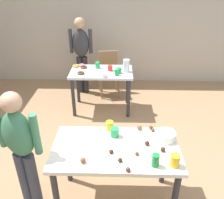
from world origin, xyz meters
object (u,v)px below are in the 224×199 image
Objects in this scene: pitcher_far at (126,66)px; chair_far_table at (109,71)px; person_adult_far at (81,50)px; dining_table_far at (101,78)px; person_girl_near at (21,145)px; soda_can at (156,160)px; mixing_bowl at (166,136)px; dining_table_near at (116,156)px.

chair_far_table is at bearing 115.46° from pitcher_far.
person_adult_far reaches higher than pitcher_far.
dining_table_far is at bearing -98.31° from chair_far_table.
person_girl_near is at bearing -93.90° from person_adult_far.
dining_table_far is at bearing 105.60° from soda_can.
dining_table_far is 1.22× the size of chair_far_table.
chair_far_table reaches higher than dining_table_far.
person_adult_far is at bearing 176.46° from chair_far_table.
person_adult_far is 7.11× the size of pitcher_far.
mixing_bowl is at bearing -74.82° from chair_far_table.
person_girl_near reaches higher than pitcher_far.
person_girl_near is at bearing 172.03° from soda_can.
dining_table_near is at bearing -94.38° from pitcher_far.
person_adult_far is 2.83m from mixing_bowl.
dining_table_near is at bearing 146.05° from soda_can.
person_girl_near is (-0.72, -2.72, 0.31)m from chair_far_table.
pitcher_far reaches higher than dining_table_near.
person_adult_far is 3.11m from soda_can.
pitcher_far is at bearing 62.70° from person_girl_near.
person_adult_far reaches higher than dining_table_near.
pitcher_far is (0.33, -0.69, 0.36)m from chair_far_table.
person_adult_far is 1.12m from pitcher_far.
chair_far_table is 0.57× the size of person_adult_far.
pitcher_far reaches higher than soda_can.
dining_table_near is at bearing -82.18° from dining_table_far.
dining_table_near is 0.81× the size of person_adult_far.
dining_table_far is at bearing 73.05° from person_girl_near.
mixing_bowl is 0.41m from soda_can.
dining_table_near is at bearing -86.22° from chair_far_table.
person_adult_far reaches higher than soda_can.
pitcher_far is (-0.36, 1.83, 0.06)m from mixing_bowl.
mixing_bowl reaches higher than dining_table_near.
person_adult_far is 12.43× the size of soda_can.
pitcher_far is at bearing 101.01° from mixing_bowl.
dining_table_near is 5.80× the size of pitcher_far.
mixing_bowl is (0.68, -2.52, 0.30)m from chair_far_table.
soda_can is (1.06, -2.92, -0.10)m from person_adult_far.
person_adult_far is 8.09× the size of mixing_bowl.
soda_can reaches higher than chair_far_table.
dining_table_near is 10.13× the size of soda_can.
pitcher_far reaches higher than dining_table_far.
soda_can reaches higher than dining_table_far.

